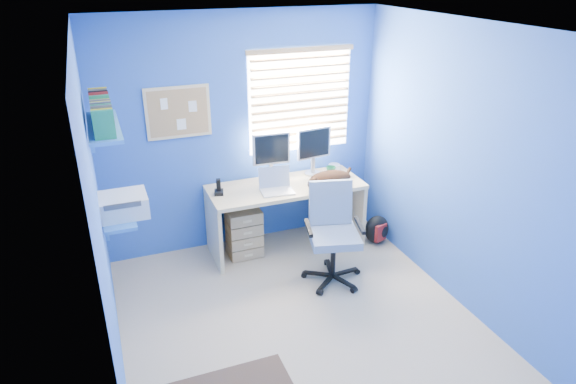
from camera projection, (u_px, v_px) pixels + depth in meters
name	position (u px, v px, depth m)	size (l,w,h in m)	color
floor	(299.00, 320.00, 4.55)	(3.00, 3.20, 0.00)	tan
ceiling	(302.00, 26.00, 3.53)	(3.00, 3.20, 0.00)	white
wall_back	(242.00, 134.00, 5.40)	(3.00, 0.01, 2.50)	blue
wall_front	(416.00, 309.00, 2.68)	(3.00, 0.01, 2.50)	blue
wall_left	(100.00, 224.00, 3.55)	(0.01, 3.20, 2.50)	blue
wall_right	(457.00, 167.00, 4.53)	(0.01, 3.20, 2.50)	blue
desk	(286.00, 216.00, 5.59)	(1.65, 0.65, 0.74)	tan
laptop	(277.00, 182.00, 5.23)	(0.33, 0.26, 0.22)	silver
monitor_left	(271.00, 157.00, 5.44)	(0.40, 0.12, 0.54)	silver
monitor_right	(313.00, 151.00, 5.61)	(0.40, 0.12, 0.54)	silver
phone	(219.00, 186.00, 5.19)	(0.09, 0.11, 0.17)	black
mug	(331.00, 171.00, 5.67)	(0.10, 0.09, 0.10)	#1F8048
cd_spindle	(334.00, 167.00, 5.82)	(0.13, 0.13, 0.07)	silver
cat	(330.00, 179.00, 5.39)	(0.47, 0.25, 0.17)	black
tower_pc	(326.00, 216.00, 5.91)	(0.19, 0.44, 0.45)	beige
drawer_boxes	(244.00, 232.00, 5.46)	(0.35, 0.28, 0.54)	tan
yellow_book	(322.00, 234.00, 5.74)	(0.03, 0.17, 0.24)	yellow
backpack	(377.00, 229.00, 5.75)	(0.28, 0.21, 0.33)	black
office_chair	(332.00, 246.00, 5.02)	(0.69, 0.69, 0.98)	black
window_blinds	(301.00, 101.00, 5.46)	(1.15, 0.05, 1.10)	white
corkboard	(178.00, 112.00, 5.05)	(0.64, 0.02, 0.52)	tan
wall_shelves	(111.00, 160.00, 4.16)	(0.42, 0.90, 1.05)	#3C82D4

